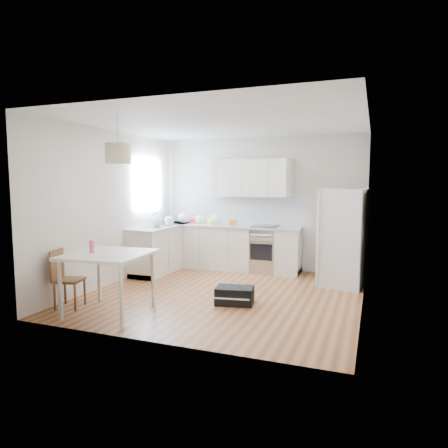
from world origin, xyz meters
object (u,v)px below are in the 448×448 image
at_px(refrigerator, 345,238).
at_px(dining_table, 108,260).
at_px(dining_chair, 69,279).
at_px(gym_bag, 235,295).

bearing_deg(refrigerator, dining_table, -129.35).
bearing_deg(refrigerator, dining_chair, -135.17).
relative_size(refrigerator, gym_bag, 3.06).
height_order(dining_chair, gym_bag, dining_chair).
height_order(dining_table, dining_chair, dining_chair).
distance_m(dining_chair, gym_bag, 2.40).
bearing_deg(dining_chair, dining_table, -14.06).
bearing_deg(dining_table, gym_bag, 28.49).
xyz_separation_m(dining_table, dining_chair, (-0.68, -0.01, -0.32)).
height_order(refrigerator, gym_bag, refrigerator).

